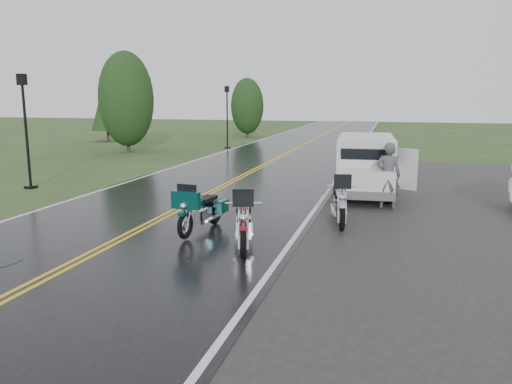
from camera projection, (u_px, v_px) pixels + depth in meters
ground at (107, 247)px, 10.83m from camera, size 120.00×120.00×0.00m
road at (242, 177)px, 20.30m from camera, size 8.00×100.00×0.04m
motorcycle_red at (243, 228)px, 9.76m from camera, size 1.45×2.45×1.36m
motorcycle_teal at (185, 215)px, 11.15m from camera, size 0.96×2.18×1.25m
motorcycle_silver at (342, 206)px, 11.77m from camera, size 1.19×2.38×1.34m
van_white at (340, 171)px, 15.25m from camera, size 2.17×5.08×1.96m
person_at_van at (388, 176)px, 14.38m from camera, size 0.73×0.50×1.92m
lamp_post_near_left at (26, 132)px, 17.48m from camera, size 0.35×0.35×4.06m
lamp_post_far_left at (227, 117)px, 31.50m from camera, size 0.34×0.34×3.95m
tree_left_mid at (127, 109)px, 29.30m from camera, size 3.22×3.22×5.02m
tree_left_far at (247, 112)px, 40.33m from camera, size 2.65×2.65×4.07m
pine_left_far at (107, 109)px, 36.54m from camera, size 2.25×2.25×4.68m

